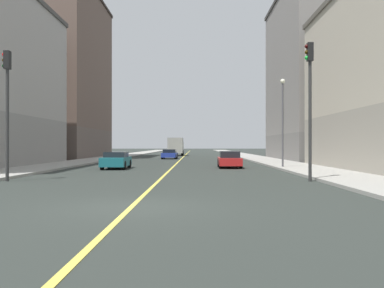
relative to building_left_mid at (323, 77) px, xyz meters
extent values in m
plane|color=#2B302C|center=(-17.12, -38.68, -9.97)|extent=(400.00, 400.00, 0.00)
cube|color=#9E9B93|center=(-7.26, 10.32, -9.90)|extent=(3.98, 168.00, 0.15)
cube|color=#9E9B93|center=(-26.97, 10.32, -9.90)|extent=(3.98, 168.00, 0.15)
cube|color=#E5D14C|center=(-17.12, 10.32, -9.96)|extent=(0.16, 154.00, 0.01)
cube|color=slate|center=(0.00, 0.00, -8.44)|extent=(10.55, 19.54, 3.06)
cube|color=gray|center=(0.00, 0.00, 1.32)|extent=(10.55, 19.54, 16.47)
cube|color=brown|center=(-34.23, 8.05, -7.99)|extent=(10.55, 20.41, 3.97)
cube|color=brown|center=(-34.23, 8.05, 3.27)|extent=(10.55, 20.41, 18.54)
cylinder|color=#2D2D2D|center=(-9.65, -30.00, -7.02)|extent=(0.16, 0.16, 5.91)
cube|color=black|center=(-9.65, -30.00, -3.61)|extent=(0.28, 0.32, 0.90)
sphere|color=#320404|center=(-9.81, -30.00, -3.34)|extent=(0.20, 0.20, 0.20)
sphere|color=#352204|center=(-9.81, -30.00, -3.62)|extent=(0.20, 0.20, 0.20)
sphere|color=green|center=(-9.81, -30.00, -3.90)|extent=(0.20, 0.20, 0.20)
cylinder|color=#2D2D2D|center=(-24.58, -30.00, -7.20)|extent=(0.16, 0.16, 5.54)
cube|color=black|center=(-24.58, -30.00, -3.98)|extent=(0.28, 0.32, 0.90)
sphere|color=red|center=(-24.74, -30.00, -3.71)|extent=(0.20, 0.20, 0.20)
sphere|color=#352204|center=(-24.74, -30.00, -3.99)|extent=(0.20, 0.20, 0.20)
sphere|color=black|center=(-24.74, -30.00, -4.27)|extent=(0.20, 0.20, 0.20)
cylinder|color=#4C4C51|center=(-8.65, -18.57, -6.65)|extent=(0.14, 0.14, 6.34)
sphere|color=#EAEACC|center=(-8.65, -18.57, -3.33)|extent=(0.36, 0.36, 0.36)
cube|color=#196670|center=(-21.25, -18.99, -9.43)|extent=(1.80, 4.22, 0.65)
cube|color=black|center=(-21.25, -19.01, -8.90)|extent=(1.57, 2.19, 0.41)
cylinder|color=black|center=(-22.06, -17.70, -9.65)|extent=(0.23, 0.64, 0.64)
cylinder|color=black|center=(-20.47, -17.68, -9.65)|extent=(0.23, 0.64, 0.64)
cylinder|color=black|center=(-22.03, -20.30, -9.65)|extent=(0.23, 0.64, 0.64)
cylinder|color=black|center=(-20.44, -20.28, -9.65)|extent=(0.23, 0.64, 0.64)
cube|color=red|center=(-12.61, -17.38, -9.46)|extent=(1.79, 4.26, 0.58)
cube|color=black|center=(-12.61, -17.48, -8.92)|extent=(1.55, 2.20, 0.51)
cylinder|color=black|center=(-13.37, -16.05, -9.65)|extent=(0.23, 0.64, 0.64)
cylinder|color=black|center=(-11.81, -16.08, -9.65)|extent=(0.23, 0.64, 0.64)
cylinder|color=black|center=(-13.41, -18.68, -9.65)|extent=(0.23, 0.64, 0.64)
cylinder|color=black|center=(-11.86, -18.70, -9.65)|extent=(0.23, 0.64, 0.64)
cube|color=#23389E|center=(-18.65, 4.10, -9.47)|extent=(1.97, 4.01, 0.56)
cube|color=black|center=(-18.65, 4.09, -8.97)|extent=(1.69, 2.11, 0.45)
cylinder|color=black|center=(-19.44, 5.36, -9.65)|extent=(0.24, 0.65, 0.64)
cylinder|color=black|center=(-17.77, 5.30, -9.65)|extent=(0.24, 0.65, 0.64)
cylinder|color=black|center=(-19.53, 2.91, -9.65)|extent=(0.24, 0.65, 0.64)
cylinder|color=black|center=(-17.86, 2.85, -9.65)|extent=(0.24, 0.65, 0.64)
cube|color=beige|center=(-18.63, 24.10, -8.63)|extent=(2.42, 2.11, 1.99)
cube|color=#B2B2A8|center=(-18.63, 20.11, -8.26)|extent=(2.42, 4.97, 2.53)
cylinder|color=black|center=(-19.74, 23.73, -9.52)|extent=(0.30, 0.90, 0.90)
cylinder|color=black|center=(-17.52, 23.73, -9.52)|extent=(0.30, 0.90, 0.90)
cylinder|color=black|center=(-19.74, 19.06, -9.52)|extent=(0.30, 0.90, 0.90)
cylinder|color=black|center=(-17.52, 19.06, -9.52)|extent=(0.30, 0.90, 0.90)
camera|label=1|loc=(-15.27, -50.88, -8.18)|focal=39.77mm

